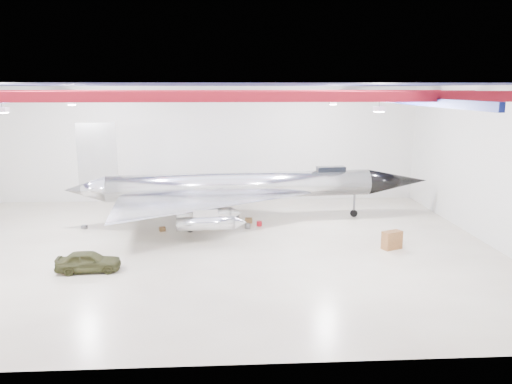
{
  "coord_description": "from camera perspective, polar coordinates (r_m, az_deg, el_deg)",
  "views": [
    {
      "loc": [
        1.73,
        -33.05,
        10.82
      ],
      "look_at": [
        3.75,
        2.0,
        3.48
      ],
      "focal_mm": 35.0,
      "sensor_mm": 36.0,
      "label": 1
    }
  ],
  "objects": [
    {
      "name": "desk",
      "position": [
        35.47,
        15.27,
        -5.32
      ],
      "size": [
        1.52,
        1.18,
        1.25
      ],
      "primitive_type": "cube",
      "rotation": [
        0.0,
        0.0,
        0.43
      ],
      "color": "brown",
      "rests_on": "floor"
    },
    {
      "name": "engine_drum",
      "position": [
        39.21,
        -0.98,
        -3.91
      ],
      "size": [
        0.53,
        0.53,
        0.39
      ],
      "primitive_type": "cylinder",
      "rotation": [
        0.0,
        0.0,
        0.27
      ],
      "color": "#59595B",
      "rests_on": "floor"
    },
    {
      "name": "parts_bin",
      "position": [
        40.81,
        -0.84,
        -3.26
      ],
      "size": [
        0.58,
        0.47,
        0.41
      ],
      "primitive_type": "cube",
      "rotation": [
        0.0,
        0.0,
        0.0
      ],
      "color": "olive",
      "rests_on": "floor"
    },
    {
      "name": "wall_back",
      "position": [
        48.37,
        -5.35,
        5.45
      ],
      "size": [
        40.0,
        0.0,
        40.0
      ],
      "primitive_type": "plane",
      "rotation": [
        1.57,
        0.0,
        0.0
      ],
      "color": "silver",
      "rests_on": "floor"
    },
    {
      "name": "toolbox_red",
      "position": [
        42.12,
        -8.26,
        -2.96
      ],
      "size": [
        0.49,
        0.39,
        0.33
      ],
      "primitive_type": "cube",
      "rotation": [
        0.0,
        0.0,
        -0.03
      ],
      "color": "#AA111E",
      "rests_on": "floor"
    },
    {
      "name": "jeep",
      "position": [
        31.77,
        -18.61,
        -7.51
      ],
      "size": [
        3.88,
        1.79,
        1.29
      ],
      "primitive_type": "imported",
      "rotation": [
        0.0,
        0.0,
        1.64
      ],
      "color": "#34351A",
      "rests_on": "floor"
    },
    {
      "name": "oil_barrel",
      "position": [
        39.23,
        -5.73,
        -4.0
      ],
      "size": [
        0.58,
        0.52,
        0.33
      ],
      "primitive_type": "cube",
      "rotation": [
        0.0,
        0.0,
        -0.36
      ],
      "color": "olive",
      "rests_on": "floor"
    },
    {
      "name": "ceiling_structure",
      "position": [
        33.1,
        -6.41,
        10.89
      ],
      "size": [
        39.5,
        29.5,
        1.08
      ],
      "color": "maroon",
      "rests_on": "ceiling"
    },
    {
      "name": "crate_ply",
      "position": [
        39.19,
        -10.66,
        -4.17
      ],
      "size": [
        0.55,
        0.5,
        0.32
      ],
      "primitive_type": "cube",
      "rotation": [
        0.0,
        0.0,
        0.33
      ],
      "color": "olive",
      "rests_on": "floor"
    },
    {
      "name": "tool_chest",
      "position": [
        39.92,
        0.37,
        -3.62
      ],
      "size": [
        0.46,
        0.46,
        0.39
      ],
      "primitive_type": "cylinder",
      "rotation": [
        0.0,
        0.0,
        0.06
      ],
      "color": "#AA111E",
      "rests_on": "floor"
    },
    {
      "name": "ceiling",
      "position": [
        33.09,
        -6.44,
        12.06
      ],
      "size": [
        40.0,
        40.0,
        0.0
      ],
      "primitive_type": "plane",
      "rotation": [
        3.14,
        0.0,
        0.0
      ],
      "color": "#0A0F38",
      "rests_on": "wall_back"
    },
    {
      "name": "wall_right",
      "position": [
        38.13,
        25.4,
        2.65
      ],
      "size": [
        0.0,
        30.0,
        30.0
      ],
      "primitive_type": "plane",
      "rotation": [
        1.57,
        0.0,
        -1.57
      ],
      "color": "silver",
      "rests_on": "floor"
    },
    {
      "name": "jet_aircraft",
      "position": [
        40.83,
        -1.74,
        0.32
      ],
      "size": [
        30.1,
        18.55,
        8.2
      ],
      "rotation": [
        0.0,
        0.0,
        0.08
      ],
      "color": "silver",
      "rests_on": "floor"
    },
    {
      "name": "floor",
      "position": [
        34.82,
        -6.02,
        -6.36
      ],
      "size": [
        40.0,
        40.0,
        0.0
      ],
      "primitive_type": "plane",
      "color": "#B7A792",
      "rests_on": "ground"
    },
    {
      "name": "crate_small",
      "position": [
        41.38,
        -19.03,
        -3.8
      ],
      "size": [
        0.49,
        0.44,
        0.28
      ],
      "primitive_type": "cube",
      "rotation": [
        0.0,
        0.0,
        -0.33
      ],
      "color": "#59595B",
      "rests_on": "floor"
    },
    {
      "name": "spares_box",
      "position": [
        42.49,
        -2.16,
        -2.72
      ],
      "size": [
        0.43,
        0.43,
        0.33
      ],
      "primitive_type": "cylinder",
      "rotation": [
        0.0,
        0.0,
        -0.23
      ],
      "color": "#59595B",
      "rests_on": "floor"
    }
  ]
}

